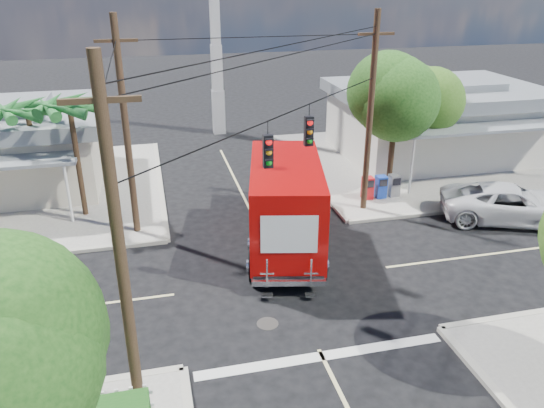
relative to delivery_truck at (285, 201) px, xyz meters
name	(u,v)px	position (x,y,z in m)	size (l,w,h in m)	color
ground	(285,280)	(-0.75, -2.88, -1.89)	(120.00, 120.00, 0.00)	black
sidewalk_ne	(416,162)	(10.13, 8.00, -1.82)	(14.12, 14.12, 0.14)	gray
sidewalk_nw	(21,194)	(-11.63, 8.00, -1.82)	(14.12, 14.12, 0.14)	gray
road_markings	(296,303)	(-0.75, -4.35, -1.88)	(32.00, 32.00, 0.01)	beige
building_ne	(436,118)	(11.75, 9.08, 0.43)	(11.80, 10.20, 4.50)	white
radio_tower	(216,50)	(-0.25, 17.12, 3.75)	(0.80, 0.80, 17.00)	silver
tree_sw_front	(14,339)	(-7.74, -10.42, 2.44)	(3.88, 3.78, 6.03)	#422D1C
tree_ne_front	(397,101)	(6.46, 3.88, 2.88)	(4.21, 4.14, 6.66)	#422D1C
tree_ne_back	(423,100)	(9.06, 6.08, 2.30)	(3.77, 3.66, 5.82)	#422D1C
palm_nw_front	(70,109)	(-8.25, 4.62, 3.15)	(3.01, 3.08, 5.59)	#422D1C
palm_nw_back	(27,112)	(-10.25, 6.12, 2.78)	(3.01, 3.08, 5.19)	#422D1C
utility_poles	(231,148)	(-2.33, -1.28, 2.79)	(12.00, 10.68, 9.00)	#473321
vending_boxes	(381,187)	(5.75, 3.32, -1.20)	(1.90, 0.50, 1.10)	red
delivery_truck	(285,201)	(0.00, 0.00, 0.00)	(4.37, 8.92, 3.72)	black
parked_car	(510,204)	(10.37, -0.24, -1.06)	(2.75, 5.96, 1.66)	silver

